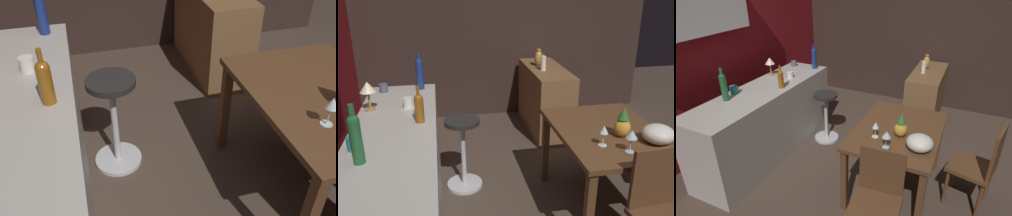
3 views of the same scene
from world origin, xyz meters
TOP-DOWN VIEW (x-y plane):
  - ground_plane at (0.00, 0.00)m, footprint 9.00×9.00m
  - wall_kitchen_back at (-0.06, 2.08)m, footprint 5.20×0.33m
  - wall_side_right at (2.55, 0.30)m, footprint 0.10×4.40m
  - dining_table at (0.15, -0.32)m, footprint 1.14×0.82m
  - kitchen_counter at (0.13, 1.35)m, footprint 2.10×0.60m
  - sideboard_cabinet at (1.85, -0.31)m, footprint 1.10×0.44m
  - chair_near_window at (-0.60, -0.36)m, footprint 0.43×0.43m
  - chair_by_doorway at (0.24, -1.12)m, footprint 0.48×0.48m
  - bar_stool at (0.71, 0.83)m, footprint 0.34×0.34m
  - wine_glass_left at (-0.09, -0.15)m, footprint 0.06×0.06m
  - wine_glass_right at (-0.22, -0.30)m, footprint 0.08×0.08m
  - pineapple_centerpiece at (0.03, -0.36)m, footprint 0.13×0.13m
  - fruit_bowl at (-0.12, -0.58)m, footprint 0.24×0.24m
  - wine_bottle_cobalt at (1.04, 1.18)m, footprint 0.07×0.07m
  - wine_bottle_green at (-0.31, 1.49)m, footprint 0.07×0.07m
  - wine_bottle_amber at (0.24, 1.16)m, footprint 0.07×0.07m
  - cup_white at (0.57, 1.27)m, footprint 0.11×0.08m
  - cup_teal at (-0.13, 1.55)m, footprint 0.12×0.09m
  - cup_slate at (1.01, 1.51)m, footprint 0.11×0.08m
  - counter_lamp at (0.55, 1.56)m, footprint 0.12×0.12m
  - pillar_candle_tall at (1.76, -0.24)m, footprint 0.07×0.07m
  - vase_brass at (1.96, -0.24)m, footprint 0.10×0.10m

SIDE VIEW (x-z plane):
  - ground_plane at x=0.00m, z-range 0.00..0.00m
  - bar_stool at x=0.71m, z-range 0.02..0.72m
  - sideboard_cabinet at x=1.85m, z-range 0.00..0.82m
  - kitchen_counter at x=0.13m, z-range 0.00..0.90m
  - chair_by_doorway at x=0.24m, z-range 0.04..0.96m
  - chair_near_window at x=-0.60m, z-range 0.05..0.95m
  - dining_table at x=0.15m, z-range 0.27..1.01m
  - fruit_bowl at x=-0.12m, z-range 0.74..0.88m
  - pineapple_centerpiece at x=0.03m, z-range 0.72..0.97m
  - wine_glass_left at x=-0.09m, z-range 0.78..0.94m
  - wine_glass_right at x=-0.22m, z-range 0.79..0.95m
  - pillar_candle_tall at x=1.76m, z-range 0.81..1.00m
  - vase_brass at x=1.96m, z-range 0.81..1.03m
  - cup_slate at x=1.01m, z-range 0.90..0.98m
  - cup_white at x=0.57m, z-range 0.90..0.98m
  - cup_teal at x=-0.13m, z-range 0.90..0.99m
  - wine_bottle_amber at x=0.24m, z-range 0.88..1.16m
  - wine_bottle_cobalt at x=1.04m, z-range 0.89..1.23m
  - wine_bottle_green at x=-0.31m, z-range 0.89..1.25m
  - counter_lamp at x=0.55m, z-range 0.96..1.20m
  - wall_side_right at x=2.55m, z-range 0.00..2.60m
  - wall_kitchen_back at x=-0.06m, z-range 0.11..2.71m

